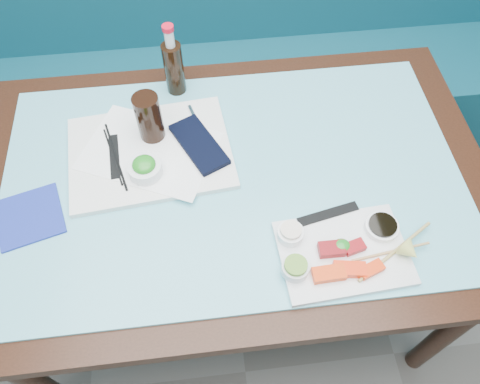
{
  "coord_description": "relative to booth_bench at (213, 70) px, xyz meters",
  "views": [
    {
      "loc": [
        -0.06,
        0.73,
        1.78
      ],
      "look_at": [
        0.01,
        1.37,
        0.8
      ],
      "focal_mm": 35.0,
      "sensor_mm": 36.0,
      "label": 1
    }
  ],
  "objects": [
    {
      "name": "booth_bench",
      "position": [
        0.0,
        0.0,
        0.0
      ],
      "size": [
        3.0,
        0.56,
        1.17
      ],
      "color": "#0D4655",
      "rests_on": "ground"
    },
    {
      "name": "dining_table",
      "position": [
        0.0,
        -0.84,
        0.29
      ],
      "size": [
        1.4,
        0.9,
        0.75
      ],
      "color": "black",
      "rests_on": "ground"
    },
    {
      "name": "glass_top",
      "position": [
        0.0,
        -0.84,
        0.38
      ],
      "size": [
        1.22,
        0.76,
        0.01
      ],
      "primitive_type": "cube",
      "color": "#63B7C7",
      "rests_on": "dining_table"
    },
    {
      "name": "sashimi_plate",
      "position": [
        0.24,
        -1.1,
        0.39
      ],
      "size": [
        0.32,
        0.23,
        0.02
      ],
      "primitive_type": "cube",
      "rotation": [
        0.0,
        0.0,
        0.06
      ],
      "color": "silver",
      "rests_on": "glass_top"
    },
    {
      "name": "salmon_left",
      "position": [
        0.19,
        -1.16,
        0.41
      ],
      "size": [
        0.08,
        0.04,
        0.02
      ],
      "primitive_type": "cube",
      "rotation": [
        0.0,
        0.0,
        0.04
      ],
      "color": "#EE3809",
      "rests_on": "sashimi_plate"
    },
    {
      "name": "salmon_mid",
      "position": [
        0.24,
        -1.15,
        0.41
      ],
      "size": [
        0.08,
        0.05,
        0.02
      ],
      "primitive_type": "cube",
      "rotation": [
        0.0,
        0.0,
        -0.16
      ],
      "color": "#FF2E0A",
      "rests_on": "sashimi_plate"
    },
    {
      "name": "salmon_right",
      "position": [
        0.29,
        -1.16,
        0.41
      ],
      "size": [
        0.07,
        0.05,
        0.01
      ],
      "primitive_type": "cube",
      "rotation": [
        0.0,
        0.0,
        0.36
      ],
      "color": "#F53409",
      "rests_on": "sashimi_plate"
    },
    {
      "name": "tuna_left",
      "position": [
        0.21,
        -1.1,
        0.41
      ],
      "size": [
        0.06,
        0.04,
        0.02
      ],
      "primitive_type": "cube",
      "rotation": [
        0.0,
        0.0,
        -0.02
      ],
      "color": "maroon",
      "rests_on": "sashimi_plate"
    },
    {
      "name": "tuna_right",
      "position": [
        0.26,
        -1.1,
        0.41
      ],
      "size": [
        0.06,
        0.04,
        0.02
      ],
      "primitive_type": "cube",
      "rotation": [
        0.0,
        0.0,
        0.26
      ],
      "color": "maroon",
      "rests_on": "sashimi_plate"
    },
    {
      "name": "seaweed_garnish",
      "position": [
        0.23,
        -1.09,
        0.41
      ],
      "size": [
        0.04,
        0.04,
        0.02
      ],
      "primitive_type": "ellipsoid",
      "rotation": [
        0.0,
        0.0,
        0.05
      ],
      "color": "#1D8020",
      "rests_on": "sashimi_plate"
    },
    {
      "name": "ramekin_wasabi",
      "position": [
        0.11,
        -1.14,
        0.41
      ],
      "size": [
        0.07,
        0.07,
        0.03
      ],
      "primitive_type": "cylinder",
      "rotation": [
        0.0,
        0.0,
        0.08
      ],
      "color": "silver",
      "rests_on": "sashimi_plate"
    },
    {
      "name": "wasabi_fill",
      "position": [
        0.11,
        -1.14,
        0.43
      ],
      "size": [
        0.06,
        0.06,
        0.01
      ],
      "primitive_type": "cylinder",
      "rotation": [
        0.0,
        0.0,
        -0.04
      ],
      "color": "#5F912E",
      "rests_on": "ramekin_wasabi"
    },
    {
      "name": "ramekin_ginger",
      "position": [
        0.12,
        -1.05,
        0.41
      ],
      "size": [
        0.07,
        0.07,
        0.03
      ],
      "primitive_type": "cylinder",
      "rotation": [
        0.0,
        0.0,
        -0.07
      ],
      "color": "white",
      "rests_on": "sashimi_plate"
    },
    {
      "name": "ginger_fill",
      "position": [
        0.12,
        -1.05,
        0.43
      ],
      "size": [
        0.05,
        0.05,
        0.01
      ],
      "primitive_type": "cylinder",
      "rotation": [
        0.0,
        0.0,
        0.03
      ],
      "color": "beige",
      "rests_on": "ramekin_ginger"
    },
    {
      "name": "soy_dish",
      "position": [
        0.34,
        -1.05,
        0.41
      ],
      "size": [
        0.1,
        0.1,
        0.02
      ],
      "primitive_type": "cylinder",
      "rotation": [
        0.0,
        0.0,
        -0.23
      ],
      "color": "white",
      "rests_on": "sashimi_plate"
    },
    {
      "name": "soy_fill",
      "position": [
        0.34,
        -1.05,
        0.42
      ],
      "size": [
        0.07,
        0.07,
        0.01
      ],
      "primitive_type": "cylinder",
      "rotation": [
        0.0,
        0.0,
        -0.03
      ],
      "color": "black",
      "rests_on": "soy_dish"
    },
    {
      "name": "lemon_wedge",
      "position": [
        0.38,
        -1.13,
        0.42
      ],
      "size": [
        0.06,
        0.06,
        0.05
      ],
      "primitive_type": "cone",
      "rotation": [
        1.57,
        0.0,
        0.59
      ],
      "color": "#DBE16A",
      "rests_on": "sashimi_plate"
    },
    {
      "name": "chopstick_sleeve",
      "position": [
        0.22,
        -1.0,
        0.4
      ],
      "size": [
        0.16,
        0.06,
        0.0
      ],
      "primitive_type": "cube",
      "rotation": [
        0.0,
        0.0,
        0.21
      ],
      "color": "black",
      "rests_on": "sashimi_plate"
    },
    {
      "name": "wooden_chopstick_a",
      "position": [
        0.35,
        -1.12,
        0.4
      ],
      "size": [
        0.2,
        0.03,
        0.01
      ],
      "primitive_type": "cylinder",
      "rotation": [
        1.57,
        0.0,
        -1.45
      ],
      "color": "tan",
      "rests_on": "sashimi_plate"
    },
    {
      "name": "wooden_chopstick_b",
      "position": [
        0.36,
        -1.12,
        0.4
      ],
      "size": [
        0.21,
        0.14,
        0.01
      ],
      "primitive_type": "cylinder",
      "rotation": [
        1.57,
        0.0,
        -1.02
      ],
      "color": "#A78F4E",
      "rests_on": "sashimi_plate"
    },
    {
      "name": "serving_tray",
      "position": [
        -0.22,
        -0.74,
        0.39
      ],
      "size": [
        0.46,
        0.37,
        0.02
      ],
      "primitive_type": "cube",
      "rotation": [
        0.0,
        0.0,
        0.09
      ],
      "color": "white",
      "rests_on": "glass_top"
    },
    {
      "name": "paper_placemat",
      "position": [
        -0.22,
        -0.74,
        0.4
      ],
      "size": [
        0.42,
        0.37,
        0.0
      ],
      "primitive_type": "cube",
      "rotation": [
        0.0,
        0.0,
        -0.44
      ],
      "color": "white",
      "rests_on": "serving_tray"
    },
    {
      "name": "seaweed_bowl",
      "position": [
        -0.23,
        -0.82,
        0.42
      ],
      "size": [
        0.1,
        0.1,
        0.04
      ],
      "primitive_type": "cylinder",
      "rotation": [
        0.0,
        0.0,
        -0.16
      ],
      "color": "white",
      "rests_on": "serving_tray"
    },
    {
      "name": "seaweed_salad",
      "position": [
        -0.23,
        -0.82,
        0.44
      ],
      "size": [
        0.07,
        0.07,
        0.03
      ],
      "primitive_type": "ellipsoid",
      "rotation": [
        0.0,
        0.0,
        -0.12
      ],
      "color": "#21831E",
      "rests_on": "seaweed_bowl"
    },
    {
      "name": "cola_glass",
      "position": [
        -0.21,
        -0.69,
        0.47
      ],
      "size": [
        0.07,
        0.07,
        0.14
      ],
      "primitive_type": "cylinder",
      "rotation": [
        0.0,
        0.0,
        -0.03
      ],
      "color": "black",
      "rests_on": "serving_tray"
    },
    {
      "name": "navy_pouch",
      "position": [
        -0.08,
        -0.74,
        0.41
      ],
      "size": [
        0.16,
        0.22,
        0.02
      ],
      "primitive_type": "cube",
      "rotation": [
        0.0,
        0.0,
        0.45
      ],
      "color": "black",
      "rests_on": "serving_tray"
    },
    {
      "name": "fork",
      "position": [
        -0.09,
        -0.64,
        0.4
      ],
      "size": [
        0.03,
        0.09,
        0.01
      ],
      "primitive_type": "cylinder",
      "rotation": [
        1.57,
        0.0,
        0.27
      ],
      "color": "silver",
      "rests_on": "serving_tray"
    },
    {
      "name": "black_chopstick_a",
      "position": [
        -0.32,
        -0.75,
        0.4
      ],
      "size": [
        0.06,
        0.2,
        0.01
      ],
      "primitive_type": "cylinder",
      "rotation": [
        1.57,
        0.0,
        0.27
      ],
      "color": "black",
      "rests_on": "serving_tray"
    },
    {
      "name": "black_chopstick_b",
      "position": [
        -0.31,
        -0.75,
        0.4
      ],
      "size": [
        0.07,
        0.23,
        0.01
      ],
      "primitive_type": "cylinder",
      "rotation": [
        1.57,
        0.0,
        0.27
      ],
      "color": "black",
      "rests_on": "serving_tray"
    },
    {
      "name": "tray_sleeve",
      "position": [
        -0.31,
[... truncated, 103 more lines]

